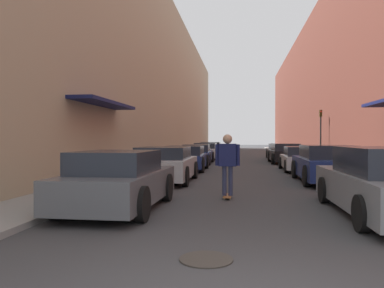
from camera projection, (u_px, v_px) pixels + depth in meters
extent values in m
plane|color=#38383A|center=(242.00, 160.00, 27.13)|extent=(134.62, 134.62, 0.00)
cube|color=gray|center=(189.00, 155.00, 33.80)|extent=(1.80, 61.19, 0.12)
cube|color=gray|center=(297.00, 156.00, 32.59)|extent=(1.80, 61.19, 0.12)
cube|color=tan|center=(158.00, 85.00, 34.08)|extent=(4.00, 61.19, 12.85)
cube|color=#141947|center=(105.00, 104.00, 14.11)|extent=(1.00, 4.80, 0.12)
cube|color=brown|center=(332.00, 87.00, 32.13)|extent=(4.00, 61.19, 11.99)
cube|color=#515459|center=(119.00, 186.00, 8.32)|extent=(1.79, 3.94, 0.65)
cube|color=#232833|center=(116.00, 162.00, 8.12)|extent=(1.56, 2.06, 0.47)
cylinder|color=black|center=(102.00, 186.00, 9.63)|extent=(0.18, 0.69, 0.69)
cylinder|color=black|center=(167.00, 187.00, 9.41)|extent=(0.18, 0.69, 0.69)
cylinder|color=black|center=(56.00, 202.00, 7.23)|extent=(0.18, 0.69, 0.69)
cylinder|color=black|center=(142.00, 204.00, 7.01)|extent=(0.18, 0.69, 0.69)
cube|color=#B7B7BC|center=(165.00, 167.00, 13.62)|extent=(1.96, 4.06, 0.67)
cube|color=#232833|center=(164.00, 153.00, 13.41)|extent=(1.72, 2.12, 0.42)
cylinder|color=black|center=(148.00, 169.00, 14.99)|extent=(0.18, 0.67, 0.67)
cylinder|color=black|center=(195.00, 170.00, 14.75)|extent=(0.18, 0.67, 0.67)
cylinder|color=black|center=(130.00, 176.00, 12.50)|extent=(0.18, 0.67, 0.67)
cylinder|color=black|center=(186.00, 176.00, 12.26)|extent=(0.18, 0.67, 0.67)
cube|color=navy|center=(185.00, 160.00, 18.52)|extent=(1.98, 3.92, 0.59)
cube|color=#232833|center=(185.00, 150.00, 18.31)|extent=(1.73, 2.05, 0.43)
cylinder|color=black|center=(171.00, 161.00, 19.84)|extent=(0.18, 0.72, 0.72)
cylinder|color=black|center=(207.00, 162.00, 19.59)|extent=(0.18, 0.72, 0.72)
cylinder|color=black|center=(162.00, 165.00, 17.44)|extent=(0.18, 0.72, 0.72)
cylinder|color=black|center=(202.00, 165.00, 17.20)|extent=(0.18, 0.72, 0.72)
cube|color=navy|center=(197.00, 156.00, 23.53)|extent=(1.89, 4.69, 0.59)
cube|color=#232833|center=(197.00, 148.00, 23.29)|extent=(1.61, 2.46, 0.42)
cylinder|color=black|center=(187.00, 157.00, 25.07)|extent=(0.18, 0.70, 0.70)
cylinder|color=black|center=(212.00, 157.00, 24.85)|extent=(0.18, 0.70, 0.70)
cylinder|color=black|center=(180.00, 159.00, 22.21)|extent=(0.18, 0.70, 0.70)
cylinder|color=black|center=(209.00, 159.00, 21.99)|extent=(0.18, 0.70, 0.70)
cube|color=silver|center=(206.00, 152.00, 28.81)|extent=(1.78, 4.70, 0.66)
cube|color=#232833|center=(206.00, 146.00, 28.57)|extent=(1.56, 2.45, 0.41)
cylinder|color=black|center=(197.00, 154.00, 30.36)|extent=(0.18, 0.65, 0.65)
cylinder|color=black|center=(218.00, 154.00, 30.14)|extent=(0.18, 0.65, 0.65)
cylinder|color=black|center=(193.00, 156.00, 27.48)|extent=(0.18, 0.65, 0.65)
cylinder|color=black|center=(216.00, 156.00, 27.25)|extent=(0.18, 0.65, 0.65)
cube|color=black|center=(211.00, 150.00, 34.47)|extent=(1.95, 4.18, 0.66)
cube|color=#232833|center=(211.00, 144.00, 34.26)|extent=(1.71, 2.18, 0.42)
cylinder|color=black|center=(202.00, 152.00, 35.88)|extent=(0.18, 0.62, 0.62)
cylinder|color=black|center=(222.00, 152.00, 35.63)|extent=(0.18, 0.62, 0.62)
cylinder|color=black|center=(199.00, 153.00, 33.31)|extent=(0.18, 0.62, 0.62)
cylinder|color=black|center=(220.00, 153.00, 33.07)|extent=(0.18, 0.62, 0.62)
cylinder|color=black|center=(324.00, 190.00, 9.12)|extent=(0.18, 0.63, 0.63)
cylinder|color=black|center=(362.00, 213.00, 6.28)|extent=(0.18, 0.63, 0.63)
cube|color=navy|center=(326.00, 168.00, 13.39)|extent=(1.88, 4.38, 0.68)
cube|color=#232833|center=(327.00, 152.00, 13.17)|extent=(1.64, 2.28, 0.46)
cylinder|color=black|center=(295.00, 169.00, 14.85)|extent=(0.18, 0.71, 0.71)
cylinder|color=black|center=(342.00, 170.00, 14.62)|extent=(0.18, 0.71, 0.71)
cylinder|color=black|center=(307.00, 176.00, 12.17)|extent=(0.18, 0.71, 0.71)
cylinder|color=black|center=(364.00, 177.00, 11.94)|extent=(0.18, 0.71, 0.71)
cube|color=silver|center=(301.00, 161.00, 18.25)|extent=(1.84, 4.15, 0.57)
cube|color=#232833|center=(302.00, 151.00, 18.04)|extent=(1.58, 2.18, 0.45)
cylinder|color=black|center=(281.00, 163.00, 19.62)|extent=(0.18, 0.61, 0.61)
cylinder|color=black|center=(314.00, 163.00, 19.41)|extent=(0.18, 0.61, 0.61)
cylinder|color=black|center=(287.00, 166.00, 17.10)|extent=(0.18, 0.61, 0.61)
cylinder|color=black|center=(325.00, 167.00, 16.88)|extent=(0.18, 0.61, 0.61)
cube|color=black|center=(285.00, 155.00, 24.06)|extent=(1.90, 4.66, 0.62)
cube|color=#232833|center=(285.00, 147.00, 23.82)|extent=(1.62, 2.44, 0.45)
cylinder|color=black|center=(269.00, 157.00, 25.59)|extent=(0.18, 0.69, 0.69)
cylinder|color=black|center=(295.00, 157.00, 25.37)|extent=(0.18, 0.69, 0.69)
cylinder|color=black|center=(273.00, 159.00, 22.75)|extent=(0.18, 0.69, 0.69)
cylinder|color=black|center=(302.00, 159.00, 22.53)|extent=(0.18, 0.69, 0.69)
cube|color=#515459|center=(280.00, 153.00, 29.11)|extent=(1.80, 4.02, 0.59)
cube|color=#232833|center=(280.00, 146.00, 28.90)|extent=(1.56, 2.10, 0.40)
cylinder|color=black|center=(267.00, 154.00, 30.44)|extent=(0.18, 0.68, 0.68)
cylinder|color=black|center=(289.00, 154.00, 30.22)|extent=(0.18, 0.68, 0.68)
cylinder|color=black|center=(270.00, 155.00, 27.99)|extent=(0.18, 0.68, 0.68)
cylinder|color=black|center=(293.00, 155.00, 27.77)|extent=(0.18, 0.68, 0.68)
cube|color=brown|center=(227.00, 196.00, 9.86)|extent=(0.20, 0.78, 0.02)
cylinder|color=beige|center=(225.00, 196.00, 10.12)|extent=(0.03, 0.06, 0.06)
cylinder|color=beige|center=(231.00, 196.00, 10.10)|extent=(0.03, 0.06, 0.06)
cylinder|color=beige|center=(224.00, 199.00, 9.62)|extent=(0.03, 0.06, 0.06)
cylinder|color=beige|center=(230.00, 199.00, 9.60)|extent=(0.03, 0.06, 0.06)
cylinder|color=#2D3351|center=(224.00, 181.00, 9.86)|extent=(0.12, 0.12, 0.77)
cylinder|color=#2D3351|center=(231.00, 181.00, 9.84)|extent=(0.12, 0.12, 0.77)
cube|color=#191E4C|center=(227.00, 155.00, 9.84)|extent=(0.46, 0.21, 0.59)
sphere|color=tan|center=(227.00, 139.00, 9.84)|extent=(0.25, 0.25, 0.25)
cylinder|color=#191E4C|center=(217.00, 155.00, 9.88)|extent=(0.09, 0.09, 0.56)
cylinder|color=#191E4C|center=(238.00, 155.00, 9.81)|extent=(0.09, 0.09, 0.56)
cylinder|color=#332D28|center=(206.00, 259.00, 4.85)|extent=(0.70, 0.70, 0.02)
cylinder|color=#2D2D2D|center=(321.00, 135.00, 24.82)|extent=(0.10, 0.10, 3.36)
cube|color=#332D0F|center=(321.00, 113.00, 24.80)|extent=(0.16, 0.16, 0.45)
sphere|color=red|center=(321.00, 112.00, 24.71)|extent=(0.11, 0.11, 0.11)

